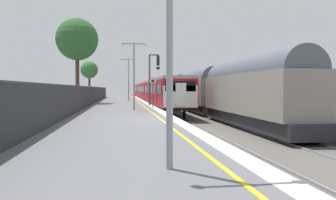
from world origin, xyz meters
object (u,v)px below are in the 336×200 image
at_px(freight_train_adjacent_track, 185,89).
at_px(background_tree_centre, 77,40).
at_px(commuter_train_at_platform, 149,91).
at_px(platform_lamp_mid, 134,70).
at_px(speed_limit_sign, 153,88).
at_px(signal_gantry, 152,73).
at_px(platform_lamp_near, 170,23).
at_px(platform_lamp_far, 129,76).
at_px(background_tree_left, 89,70).

distance_m(freight_train_adjacent_track, background_tree_centre, 15.68).
bearing_deg(commuter_train_at_platform, platform_lamp_mid, -96.89).
bearing_deg(background_tree_centre, platform_lamp_mid, -65.92).
distance_m(speed_limit_sign, background_tree_centre, 13.85).
xyz_separation_m(platform_lamp_mid, background_tree_centre, (-5.90, 13.21, 3.98)).
height_order(signal_gantry, speed_limit_sign, signal_gantry).
xyz_separation_m(freight_train_adjacent_track, platform_lamp_near, (-7.56, -37.97, 1.40)).
relative_size(signal_gantry, platform_lamp_mid, 0.98).
relative_size(signal_gantry, platform_lamp_far, 0.90).
relative_size(commuter_train_at_platform, background_tree_left, 9.59).
relative_size(signal_gantry, platform_lamp_near, 1.02).
relative_size(speed_limit_sign, background_tree_left, 0.41).
distance_m(speed_limit_sign, platform_lamp_far, 16.10).
relative_size(speed_limit_sign, platform_lamp_far, 0.46).
bearing_deg(background_tree_left, platform_lamp_mid, -78.89).
distance_m(signal_gantry, background_tree_centre, 10.60).
relative_size(commuter_train_at_platform, platform_lamp_mid, 11.65).
xyz_separation_m(platform_lamp_near, background_tree_centre, (-5.90, 32.09, 4.09)).
xyz_separation_m(platform_lamp_mid, background_tree_left, (-6.22, 31.69, 1.63)).
distance_m(freight_train_adjacent_track, platform_lamp_far, 7.76).
bearing_deg(freight_train_adjacent_track, background_tree_centre, -156.40).
xyz_separation_m(platform_lamp_near, platform_lamp_mid, (0.00, 18.89, 0.11)).
distance_m(commuter_train_at_platform, freight_train_adjacent_track, 11.08).
distance_m(platform_lamp_mid, background_tree_centre, 15.00).
bearing_deg(background_tree_left, speed_limit_sign, -74.57).
relative_size(platform_lamp_near, background_tree_left, 0.79).
bearing_deg(background_tree_left, signal_gantry, -71.11).
bearing_deg(signal_gantry, background_tree_left, 108.89).
xyz_separation_m(signal_gantry, background_tree_left, (-8.30, 24.26, 1.56)).
xyz_separation_m(commuter_train_at_platform, signal_gantry, (-1.47, -21.99, 1.87)).
height_order(platform_lamp_far, background_tree_left, background_tree_left).
xyz_separation_m(freight_train_adjacent_track, background_tree_left, (-13.78, 12.60, 3.14)).
relative_size(platform_lamp_near, background_tree_centre, 0.52).
relative_size(platform_lamp_mid, platform_lamp_far, 0.92).
bearing_deg(background_tree_left, commuter_train_at_platform, -13.09).
height_order(commuter_train_at_platform, speed_limit_sign, commuter_train_at_platform).
distance_m(freight_train_adjacent_track, signal_gantry, 12.98).
bearing_deg(freight_train_adjacent_track, platform_lamp_far, -178.51).
distance_m(signal_gantry, speed_limit_sign, 4.72).
bearing_deg(signal_gantry, freight_train_adjacent_track, 64.83).
bearing_deg(background_tree_centre, platform_lamp_far, 43.92).
xyz_separation_m(signal_gantry, platform_lamp_far, (-2.08, 11.46, 0.17)).
height_order(signal_gantry, platform_lamp_near, signal_gantry).
relative_size(platform_lamp_mid, background_tree_centre, 0.54).
height_order(freight_train_adjacent_track, platform_lamp_mid, platform_lamp_mid).
height_order(speed_limit_sign, platform_lamp_near, platform_lamp_near).
xyz_separation_m(platform_lamp_near, platform_lamp_far, (0.00, 37.78, 0.35)).
bearing_deg(background_tree_centre, signal_gantry, -35.91).
height_order(freight_train_adjacent_track, background_tree_left, background_tree_left).
xyz_separation_m(freight_train_adjacent_track, platform_lamp_mid, (-7.56, -19.08, 1.51)).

